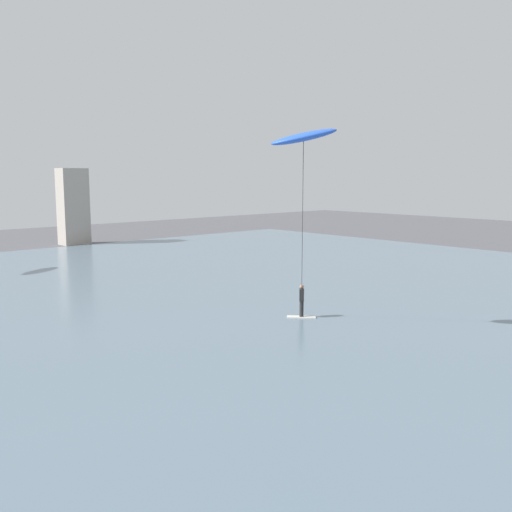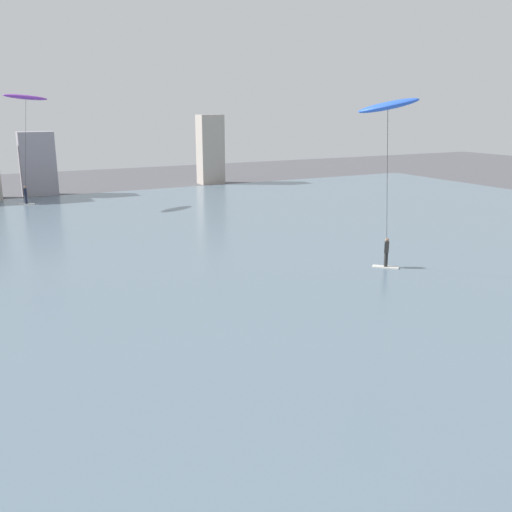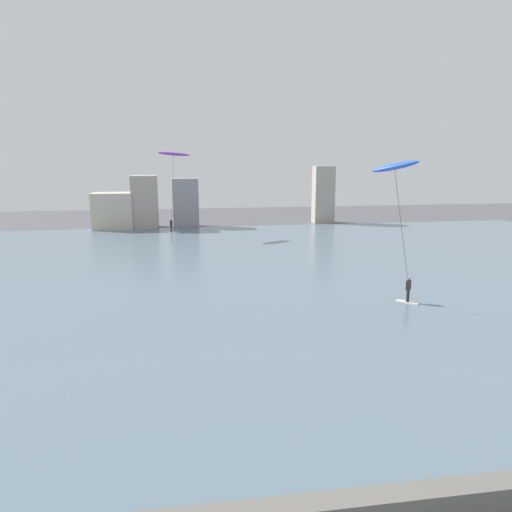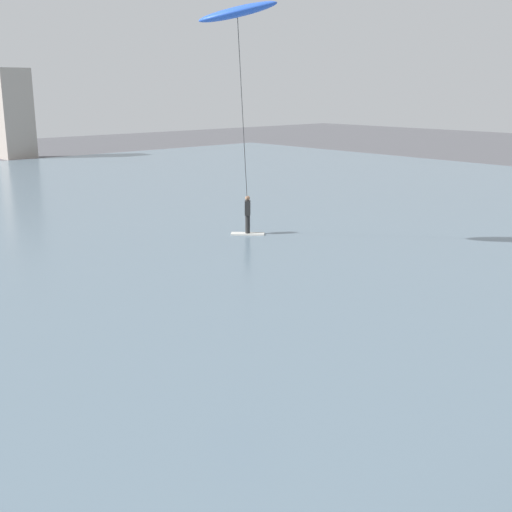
% 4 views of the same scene
% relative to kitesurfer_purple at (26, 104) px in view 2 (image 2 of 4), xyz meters
% --- Properties ---
extents(water_bay, '(84.00, 52.00, 0.10)m').
position_rel_kitesurfer_purple_xyz_m(water_bay, '(4.21, -19.58, -8.75)').
color(water_bay, slate).
rests_on(water_bay, ground).
extents(far_shore_buildings, '(31.76, 4.24, 7.77)m').
position_rel_kitesurfer_purple_xyz_m(far_shore_buildings, '(0.09, 7.30, -5.73)').
color(far_shore_buildings, beige).
rests_on(far_shore_buildings, ground).
extents(kitesurfer_purple, '(4.09, 4.18, 9.59)m').
position_rel_kitesurfer_purple_xyz_m(kitesurfer_purple, '(0.00, 0.00, 0.00)').
color(kitesurfer_purple, silver).
rests_on(kitesurfer_purple, water_bay).
extents(kitesurfer_blue, '(4.27, 4.24, 9.02)m').
position_rel_kitesurfer_purple_xyz_m(kitesurfer_blue, '(12.42, -30.73, -1.13)').
color(kitesurfer_blue, silver).
rests_on(kitesurfer_blue, water_bay).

